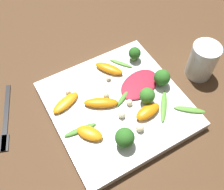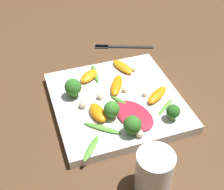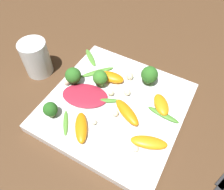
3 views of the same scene
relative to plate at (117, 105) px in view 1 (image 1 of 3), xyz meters
The scene contains 26 objects.
ground_plane 0.01m from the plate, ahead, with size 2.40×2.40×0.00m, color #4C331E.
plate is the anchor object (origin of this frame).
drinking_glass 0.24m from the plate, 87.12° to the left, with size 0.07×0.07×0.09m.
fork 0.26m from the plate, 110.02° to the right, with size 0.18×0.08×0.01m.
radicchio_leaf_0 0.08m from the plate, 102.88° to the left, with size 0.10×0.12×0.01m.
orange_segment_0 0.08m from the plate, 35.91° to the left, with size 0.04×0.07×0.02m.
orange_segment_1 0.04m from the plate, 109.67° to the right, with size 0.06×0.08×0.02m.
orange_segment_2 0.12m from the plate, 117.18° to the right, with size 0.05×0.08×0.01m.
orange_segment_3 0.11m from the plate, 65.43° to the right, with size 0.07×0.06×0.02m.
orange_segment_4 0.10m from the plate, 162.12° to the left, with size 0.08×0.06×0.02m.
broccoli_floret_0 0.11m from the plate, 22.52° to the right, with size 0.04×0.04×0.05m.
broccoli_floret_1 0.15m from the plate, 131.61° to the left, with size 0.03×0.03×0.04m.
broccoli_floret_2 0.08m from the plate, 61.30° to the left, with size 0.04×0.04×0.04m.
broccoli_floret_3 0.13m from the plate, 86.75° to the left, with size 0.04×0.04×0.05m.
arugula_sprig_0 0.03m from the plate, 104.48° to the left, with size 0.05×0.07×0.01m.
arugula_sprig_1 0.11m from the plate, 77.81° to the right, with size 0.02×0.08×0.01m.
arugula_sprig_2 0.11m from the plate, 53.93° to the left, with size 0.08×0.07×0.01m.
arugula_sprig_3 0.12m from the plate, 145.11° to the left, with size 0.06×0.05×0.00m.
arugula_sprig_4 0.17m from the plate, 52.62° to the left, with size 0.06×0.06×0.01m.
macadamia_nut_0 0.07m from the plate, 168.14° to the left, with size 0.01×0.01×0.01m.
macadamia_nut_1 0.12m from the plate, 131.99° to the right, with size 0.01×0.01×0.01m.
macadamia_nut_2 0.04m from the plate, 150.81° to the right, with size 0.01×0.01×0.01m.
macadamia_nut_3 0.03m from the plate, 49.97° to the left, with size 0.01×0.01×0.01m.
macadamia_nut_4 0.04m from the plate, 16.72° to the right, with size 0.02×0.02×0.02m.
macadamia_nut_5 0.13m from the plate, 92.24° to the left, with size 0.02×0.02×0.02m.
macadamia_nut_6 0.09m from the plate, ahead, with size 0.02×0.02×0.02m.
Camera 1 is at (0.28, -0.18, 0.54)m, focal length 42.00 mm.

